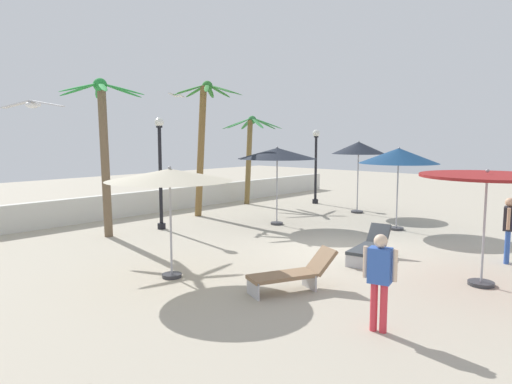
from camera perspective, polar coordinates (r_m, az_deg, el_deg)
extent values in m
plane|color=#B2A893|center=(13.58, 10.64, -6.98)|extent=(56.00, 56.00, 0.00)
cube|color=silver|center=(20.07, -13.31, -1.24)|extent=(25.20, 0.30, 0.95)
cylinder|color=#333338|center=(11.06, -10.16, -9.93)|extent=(0.45, 0.45, 0.08)
cylinder|color=#A5A5AD|center=(10.80, -10.28, -4.37)|extent=(0.05, 0.05, 2.26)
cone|color=#B7AD93|center=(10.64, -10.42, 2.07)|extent=(2.84, 2.84, 0.27)
sphere|color=#99999E|center=(10.63, -10.44, 2.91)|extent=(0.08, 0.08, 0.08)
cylinder|color=#333338|center=(20.32, 12.14, -2.35)|extent=(0.51, 0.51, 0.08)
cylinder|color=#A5A5AD|center=(20.17, 12.23, 1.09)|extent=(0.05, 0.05, 2.53)
cone|color=black|center=(20.08, 12.33, 5.26)|extent=(2.23, 2.23, 0.50)
sphere|color=#99999E|center=(20.08, 12.35, 5.97)|extent=(0.08, 0.08, 0.08)
cylinder|color=#333338|center=(11.43, 25.61, -9.96)|extent=(0.55, 0.55, 0.08)
cylinder|color=#A5A5AD|center=(11.16, 25.91, -4.25)|extent=(0.05, 0.05, 2.39)
cylinder|color=maroon|center=(11.02, 26.23, 1.77)|extent=(2.73, 2.73, 0.06)
sphere|color=#99999E|center=(11.01, 26.26, 2.32)|extent=(0.08, 0.08, 0.08)
cylinder|color=#333338|center=(16.98, 16.62, -4.26)|extent=(0.51, 0.51, 0.08)
cylinder|color=#A5A5AD|center=(16.81, 16.74, -0.47)|extent=(0.05, 0.05, 2.34)
cone|color=navy|center=(16.70, 16.90, 4.23)|extent=(2.69, 2.69, 0.52)
sphere|color=#99999E|center=(16.69, 16.93, 5.11)|extent=(0.08, 0.08, 0.08)
cylinder|color=#333338|center=(17.24, 2.54, -3.82)|extent=(0.45, 0.45, 0.08)
cylinder|color=#A5A5AD|center=(17.06, 2.56, 0.10)|extent=(0.05, 0.05, 2.45)
cone|color=black|center=(16.96, 2.58, 4.71)|extent=(2.85, 2.85, 0.39)
sphere|color=#99999E|center=(16.95, 2.58, 5.41)|extent=(0.08, 0.08, 0.08)
cylinder|color=brown|center=(19.08, -6.70, 4.91)|extent=(0.66, 0.27, 5.21)
sphere|color=#2F7B2F|center=(19.44, -5.93, 12.64)|extent=(0.43, 0.43, 0.43)
ellipsoid|color=#2F7B2F|center=(19.96, -4.48, 12.08)|extent=(1.41, 0.32, 0.47)
ellipsoid|color=#2F7B2F|center=(20.13, -5.57, 12.02)|extent=(1.22, 1.02, 0.47)
ellipsoid|color=#2F7B2F|center=(19.98, -7.27, 12.04)|extent=(0.26, 1.41, 0.47)
ellipsoid|color=#2F7B2F|center=(19.54, -8.06, 12.15)|extent=(1.04, 1.21, 0.47)
ellipsoid|color=#2F7B2F|center=(19.03, -7.77, 12.30)|extent=(1.41, 0.40, 0.47)
ellipsoid|color=#2F7B2F|center=(18.71, -5.99, 12.42)|extent=(1.12, 1.15, 0.47)
ellipsoid|color=#2F7B2F|center=(18.92, -4.36, 12.38)|extent=(0.25, 1.41, 0.47)
ellipsoid|color=#2F7B2F|center=(19.37, -3.75, 12.25)|extent=(1.09, 1.17, 0.47)
cylinder|color=brown|center=(22.36, -0.91, 3.64)|extent=(0.50, 0.25, 3.99)
sphere|color=#2F7B3C|center=(22.53, -0.47, 8.73)|extent=(0.39, 0.39, 0.39)
ellipsoid|color=#2F7B3C|center=(23.01, 1.04, 8.27)|extent=(1.48, 0.43, 0.56)
ellipsoid|color=#2F7B3C|center=(23.24, -1.15, 8.25)|extent=(0.83, 1.40, 0.56)
ellipsoid|color=#2F7B3C|center=(22.71, -2.37, 8.28)|extent=(0.89, 1.37, 0.56)
ellipsoid|color=#2F7B3C|center=(22.06, -2.04, 8.33)|extent=(1.48, 0.44, 0.56)
ellipsoid|color=#2F7B3C|center=(21.80, 0.21, 8.36)|extent=(0.87, 1.38, 0.56)
ellipsoid|color=#2F7B3C|center=(22.25, 1.37, 8.32)|extent=(0.69, 1.44, 0.56)
cylinder|color=brown|center=(15.59, -17.83, 3.45)|extent=(0.34, 0.26, 4.78)
sphere|color=#278E3B|center=(15.62, -18.39, 12.22)|extent=(0.42, 0.42, 0.42)
ellipsoid|color=#278E3B|center=(15.89, -15.95, 11.74)|extent=(1.40, 0.38, 0.42)
ellipsoid|color=#278E3B|center=(16.31, -18.54, 11.51)|extent=(0.79, 1.33, 0.42)
ellipsoid|color=#278E3B|center=(15.95, -20.65, 11.54)|extent=(0.89, 1.29, 0.42)
ellipsoid|color=#278E3B|center=(15.21, -20.60, 11.81)|extent=(1.40, 0.33, 0.42)
ellipsoid|color=#278E3B|center=(14.90, -18.07, 12.01)|extent=(0.74, 1.35, 0.42)
ellipsoid|color=#278E3B|center=(15.36, -15.85, 11.92)|extent=(1.02, 1.21, 0.42)
cylinder|color=black|center=(16.71, -11.37, -4.07)|extent=(0.28, 0.28, 0.20)
cylinder|color=black|center=(16.49, -11.51, 1.61)|extent=(0.12, 0.12, 3.52)
cylinder|color=black|center=(16.43, -11.65, 7.74)|extent=(0.22, 0.22, 0.06)
sphere|color=white|center=(16.43, -11.66, 8.28)|extent=(0.31, 0.31, 0.31)
cylinder|color=black|center=(22.79, 7.19, -1.13)|extent=(0.28, 0.28, 0.20)
cylinder|color=black|center=(22.63, 7.25, 2.61)|extent=(0.12, 0.12, 3.18)
cylinder|color=black|center=(22.58, 7.31, 6.65)|extent=(0.22, 0.22, 0.06)
sphere|color=white|center=(22.58, 7.31, 7.08)|extent=(0.34, 0.34, 0.34)
cube|color=#B7B7BC|center=(11.82, 12.06, -8.22)|extent=(0.12, 0.55, 0.35)
cube|color=#B7B7BC|center=(13.00, 14.17, -6.90)|extent=(0.12, 0.55, 0.35)
cube|color=#33383D|center=(12.36, 13.19, -6.74)|extent=(1.47, 0.75, 0.08)
cube|color=#33383D|center=(13.19, 14.65, -5.00)|extent=(0.56, 0.62, 0.55)
cube|color=#B7B7BC|center=(9.59, -0.37, -11.60)|extent=(0.26, 0.52, 0.35)
cube|color=#B7B7BC|center=(10.16, 6.48, -10.59)|extent=(0.26, 0.52, 0.35)
cube|color=#8C6B4C|center=(9.81, 3.16, -10.13)|extent=(1.50, 1.07, 0.08)
cube|color=#8C6B4C|center=(10.19, 7.92, -8.24)|extent=(0.68, 0.71, 0.53)
cylinder|color=#D8333F|center=(8.20, 14.09, -13.30)|extent=(0.12, 0.12, 0.82)
cylinder|color=#D8333F|center=(8.16, 15.21, -13.43)|extent=(0.12, 0.12, 0.82)
cube|color=#3359B2|center=(7.97, 14.80, -8.60)|extent=(0.31, 0.40, 0.58)
sphere|color=beige|center=(7.87, 14.89, -5.77)|extent=(0.22, 0.22, 0.22)
cylinder|color=beige|center=(8.02, 13.13, -8.24)|extent=(0.08, 0.08, 0.53)
cylinder|color=beige|center=(7.91, 16.51, -8.55)|extent=(0.08, 0.08, 0.53)
cylinder|color=#3359B2|center=(13.63, 28.18, -5.81)|extent=(0.12, 0.12, 0.85)
cylinder|color=#3359B2|center=(13.47, 28.14, -5.94)|extent=(0.12, 0.12, 0.85)
cube|color=#26262D|center=(13.42, 28.33, -2.86)|extent=(0.40, 0.30, 0.60)
sphere|color=tan|center=(13.36, 28.43, -1.10)|extent=(0.23, 0.23, 0.23)
cylinder|color=tan|center=(13.65, 28.38, -2.58)|extent=(0.08, 0.08, 0.54)
cylinder|color=tan|center=(13.18, 28.29, -2.88)|extent=(0.08, 0.08, 0.54)
ellipsoid|color=white|center=(9.83, -25.53, 9.50)|extent=(0.34, 0.24, 0.12)
sphere|color=white|center=(9.96, -24.86, 9.66)|extent=(0.10, 0.10, 0.10)
cube|color=silver|center=(10.07, -26.98, 9.46)|extent=(0.41, 0.68, 0.14)
cube|color=silver|center=(9.60, -24.01, 9.77)|extent=(0.41, 0.68, 0.13)
ellipsoid|color=white|center=(19.96, -9.62, 11.45)|extent=(0.22, 0.34, 0.12)
sphere|color=white|center=(19.87, -9.20, 11.57)|extent=(0.10, 0.10, 0.10)
cube|color=silver|center=(20.18, -9.20, 11.46)|extent=(0.54, 0.30, 0.12)
cube|color=silver|center=(19.74, -10.05, 11.56)|extent=(0.55, 0.30, 0.11)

